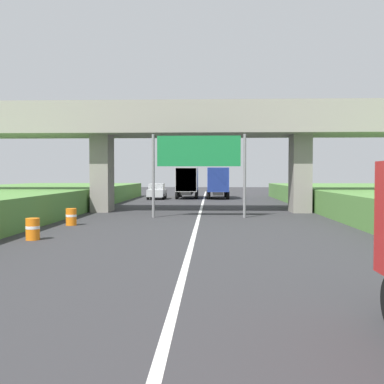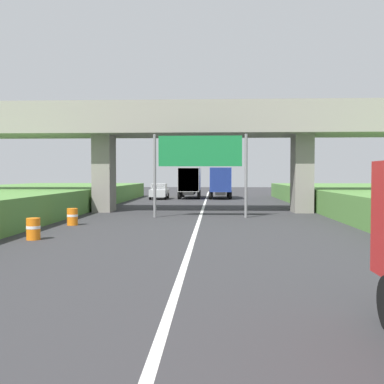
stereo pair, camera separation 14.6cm
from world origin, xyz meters
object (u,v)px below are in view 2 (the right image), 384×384
at_px(overhead_highway_sign, 200,156).
at_px(construction_barrel_2, 33,229).
at_px(truck_blue, 220,181).
at_px(truck_yellow, 190,181).
at_px(car_silver, 159,191).
at_px(construction_barrel_3, 72,217).

distance_m(overhead_highway_sign, construction_barrel_2, 12.63).
relative_size(overhead_highway_sign, truck_blue, 0.81).
bearing_deg(truck_yellow, overhead_highway_sign, -85.51).
height_order(car_silver, construction_barrel_3, car_silver).
height_order(truck_yellow, truck_blue, same).
xyz_separation_m(overhead_highway_sign, truck_blue, (1.56, 23.59, -1.90)).
distance_m(truck_yellow, truck_blue, 3.45).
bearing_deg(construction_barrel_3, overhead_highway_sign, 35.60).
distance_m(truck_blue, construction_barrel_2, 34.82).
xyz_separation_m(overhead_highway_sign, construction_barrel_3, (-6.63, -4.75, -3.37)).
distance_m(car_silver, construction_barrel_2, 31.88).
xyz_separation_m(truck_blue, construction_barrel_2, (-8.13, -33.83, -1.47)).
bearing_deg(car_silver, overhead_highway_sign, -76.63).
bearing_deg(overhead_highway_sign, truck_blue, 86.23).
relative_size(overhead_highway_sign, construction_barrel_3, 6.53).
bearing_deg(construction_barrel_2, car_silver, 87.42).
height_order(construction_barrel_2, construction_barrel_3, same).
xyz_separation_m(truck_blue, car_silver, (-6.69, -1.98, -1.08)).
bearing_deg(construction_barrel_2, truck_blue, 76.49).
bearing_deg(truck_blue, truck_yellow, 174.40).
bearing_deg(overhead_highway_sign, truck_yellow, 94.49).
relative_size(truck_blue, construction_barrel_2, 8.11).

